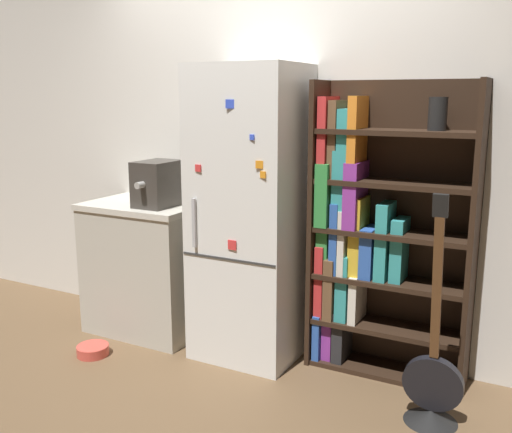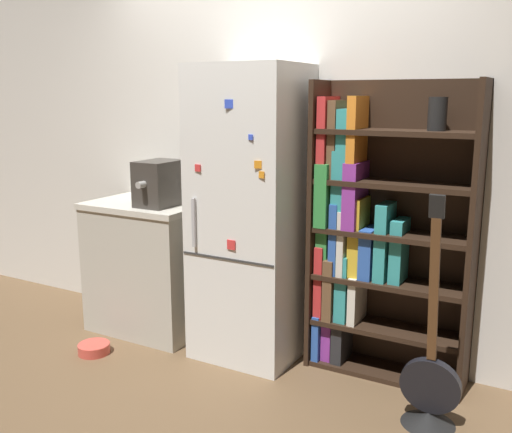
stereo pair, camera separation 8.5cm
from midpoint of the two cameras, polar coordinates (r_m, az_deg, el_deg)
name	(u,v)px [view 2 (the right image)]	position (r m, az deg, el deg)	size (l,w,h in m)	color
ground_plane	(238,361)	(3.75, -1.18, -14.29)	(16.00, 16.00, 0.00)	brown
wall_back	(273,151)	(3.80, 2.38, 6.53)	(8.00, 0.05, 2.60)	silver
refrigerator	(250,215)	(3.59, 0.12, 0.14)	(0.64, 0.59, 1.85)	white
bookshelf	(371,236)	(3.47, 12.11, -1.89)	(0.94, 0.30, 1.75)	black
kitchen_counter	(150,266)	(4.15, -9.97, -4.90)	(0.82, 0.58, 0.93)	#BCB7A8
espresso_machine	(159,183)	(3.88, -9.06, 3.29)	(0.23, 0.37, 0.31)	#38332D
guitar	(430,393)	(3.17, 17.73, -16.46)	(0.31, 0.29, 1.22)	black
pet_bowl	(94,348)	(3.98, -15.29, -12.55)	(0.21, 0.21, 0.07)	#D84C3F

